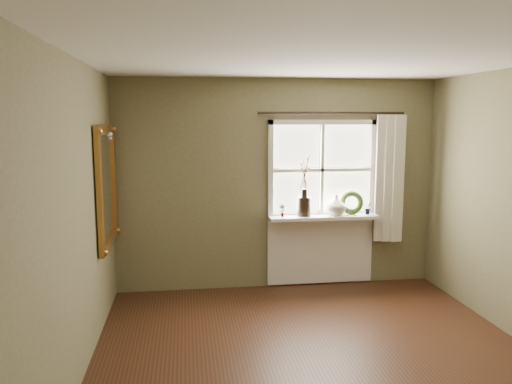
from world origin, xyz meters
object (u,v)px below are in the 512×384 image
Objects in this scene: dark_jug at (304,207)px; gilt_mirror at (107,186)px; wreath at (352,205)px; cream_vase at (336,205)px.

dark_jug is 2.35m from gilt_mirror.
dark_jug is 0.80× the size of wreath.
cream_vase is at bearing 0.00° from dark_jug.
dark_jug is 0.19× the size of gilt_mirror.
gilt_mirror is at bearing -162.04° from wreath.
wreath is at bearing 10.71° from cream_vase.
cream_vase is 2.75m from gilt_mirror.
gilt_mirror reaches higher than dark_jug.
wreath is 2.96m from gilt_mirror.
cream_vase is at bearing -161.97° from wreath.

